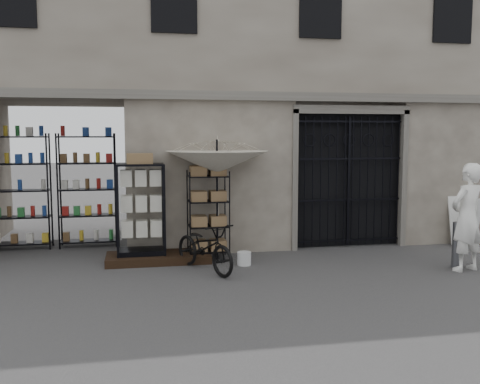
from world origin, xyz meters
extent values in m
plane|color=black|center=(0.00, 0.00, 0.00)|extent=(80.00, 80.00, 0.00)
cube|color=gray|center=(0.00, 4.00, 4.50)|extent=(14.00, 4.00, 9.00)
cube|color=black|center=(-4.50, 2.80, 1.50)|extent=(3.00, 1.70, 3.00)
cube|color=black|center=(-4.55, 3.30, 1.25)|extent=(2.70, 0.50, 2.50)
cube|color=black|center=(1.75, 2.28, 1.50)|extent=(2.50, 0.06, 3.00)
cube|color=black|center=(1.75, 2.12, 1.45)|extent=(0.05, 0.05, 2.80)
cube|color=black|center=(-2.40, 1.55, 0.07)|extent=(2.00, 0.90, 0.15)
cube|color=black|center=(-2.72, 1.60, 0.20)|extent=(0.99, 0.73, 0.10)
cube|color=silver|center=(-2.65, 1.33, 1.03)|extent=(0.80, 0.20, 1.65)
cube|color=silver|center=(-2.72, 1.60, 0.93)|extent=(0.82, 0.56, 1.37)
cube|color=olive|center=(-2.72, 1.60, 1.97)|extent=(0.56, 0.48, 0.20)
cube|color=black|center=(-1.40, 1.61, 0.88)|extent=(0.83, 0.64, 1.76)
cube|color=olive|center=(-1.40, 1.61, 0.83)|extent=(0.71, 0.52, 1.32)
cylinder|color=black|center=(-1.24, 1.52, 1.19)|extent=(0.05, 0.05, 2.38)
imported|color=silver|center=(-1.24, 1.52, 2.05)|extent=(2.33, 2.35, 1.60)
cylinder|color=silver|center=(-0.81, 0.94, 0.13)|extent=(0.30, 0.30, 0.25)
imported|color=black|center=(-1.60, 0.64, 0.00)|extent=(0.94, 1.07, 1.70)
cylinder|color=#5C5D62|center=(3.02, -0.02, 0.43)|extent=(0.18, 0.18, 0.86)
imported|color=white|center=(3.07, -0.23, 0.00)|extent=(1.30, 2.09, 0.47)
cube|color=silver|center=(4.35, 1.57, 0.55)|extent=(0.51, 0.27, 1.07)
cube|color=silver|center=(4.34, 1.90, 0.55)|extent=(0.51, 0.27, 1.07)
camera|label=1|loc=(-2.79, -8.81, 2.47)|focal=40.00mm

